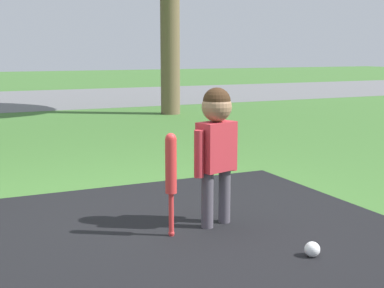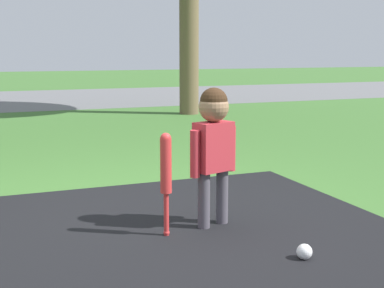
# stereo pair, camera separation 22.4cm
# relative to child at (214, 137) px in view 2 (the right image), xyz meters

# --- Properties ---
(ground_plane) EXTENTS (60.00, 60.00, 0.00)m
(ground_plane) POSITION_rel_child_xyz_m (-0.56, 0.35, -0.63)
(ground_plane) COLOR #3D6B2D
(street_strip) EXTENTS (40.00, 6.00, 0.01)m
(street_strip) POSITION_rel_child_xyz_m (-0.56, 10.90, -0.63)
(street_strip) COLOR slate
(street_strip) RESTS_ON ground
(child) EXTENTS (0.38, 0.22, 0.97)m
(child) POSITION_rel_child_xyz_m (0.00, 0.00, 0.00)
(child) COLOR #4C4751
(child) RESTS_ON ground
(baseball_bat) EXTENTS (0.08, 0.08, 0.69)m
(baseball_bat) POSITION_rel_child_xyz_m (-0.37, -0.08, -0.18)
(baseball_bat) COLOR red
(baseball_bat) RESTS_ON ground
(sports_ball) EXTENTS (0.09, 0.09, 0.09)m
(sports_ball) POSITION_rel_child_xyz_m (0.25, -0.77, -0.58)
(sports_ball) COLOR white
(sports_ball) RESTS_ON ground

